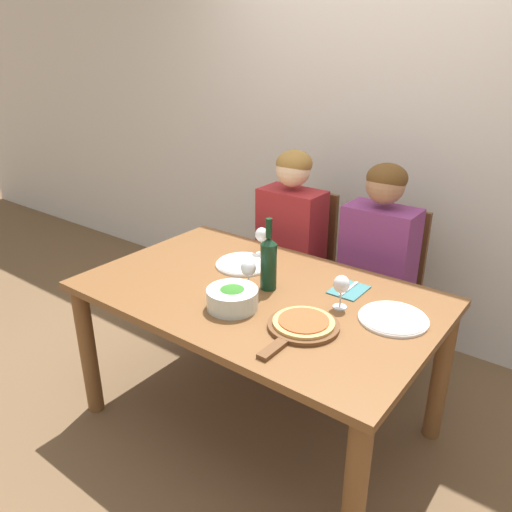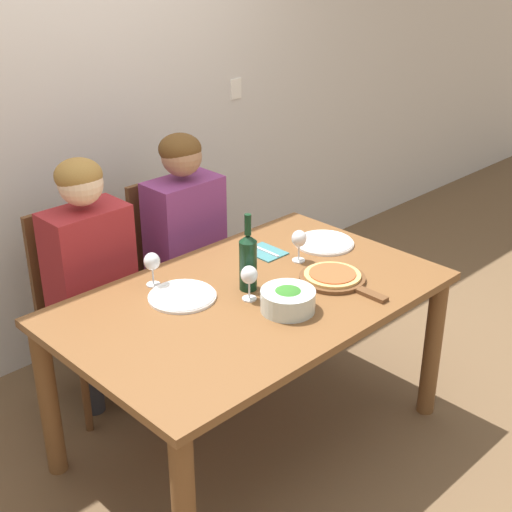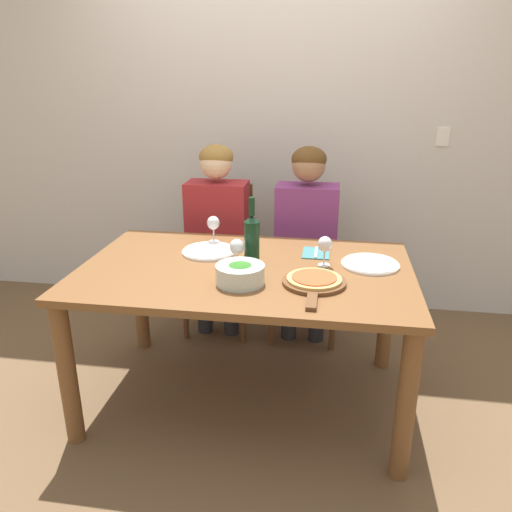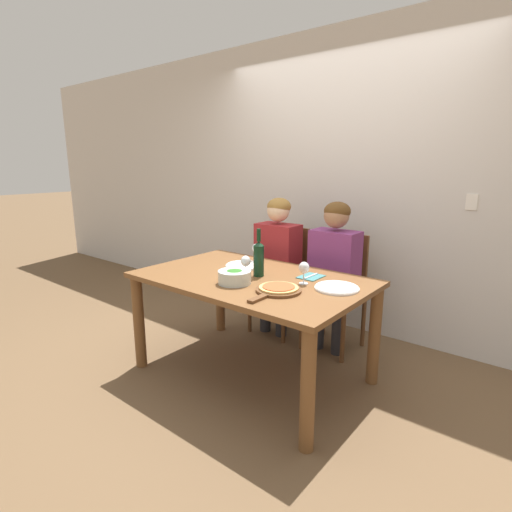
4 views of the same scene
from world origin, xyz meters
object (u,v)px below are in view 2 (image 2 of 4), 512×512
at_px(pizza_on_board, 334,278).
at_px(wine_glass_right, 299,240).
at_px(person_man, 187,229).
at_px(broccoli_bowl, 288,300).
at_px(person_woman, 91,263).
at_px(fork_on_napkin, 265,252).
at_px(chair_left, 83,299).
at_px(wine_bottle, 248,260).
at_px(chair_right, 175,264).
at_px(wine_glass_centre, 249,277).
at_px(wine_glass_left, 152,263).
at_px(dinner_plate_left, 182,296).
at_px(dinner_plate_right, 324,243).

xyz_separation_m(pizza_on_board, wine_glass_right, (0.04, 0.24, 0.09)).
distance_m(person_man, broccoli_bowl, 0.96).
xyz_separation_m(broccoli_bowl, wine_glass_right, (0.37, 0.28, 0.06)).
xyz_separation_m(person_woman, fork_on_napkin, (0.64, -0.48, 0.01)).
height_order(chair_left, broccoli_bowl, chair_left).
relative_size(person_woman, wine_bottle, 3.66).
xyz_separation_m(person_man, broccoli_bowl, (-0.24, -0.93, 0.05)).
xyz_separation_m(chair_right, wine_glass_centre, (-0.29, -0.87, 0.34)).
bearing_deg(pizza_on_board, fork_on_napkin, 91.12).
bearing_deg(person_woman, wine_glass_left, -79.57).
xyz_separation_m(wine_glass_left, wine_glass_right, (0.62, -0.27, 0.00)).
relative_size(wine_bottle, wine_glass_centre, 2.25).
relative_size(chair_left, broccoli_bowl, 4.34).
distance_m(dinner_plate_left, wine_glass_right, 0.62).
relative_size(chair_left, pizza_on_board, 2.24).
xyz_separation_m(wine_bottle, dinner_plate_left, (-0.25, 0.13, -0.12)).
relative_size(wine_bottle, fork_on_napkin, 1.88).
xyz_separation_m(wine_bottle, wine_glass_centre, (-0.06, -0.07, -0.03)).
relative_size(chair_left, person_man, 0.77).
distance_m(wine_bottle, wine_glass_left, 0.41).
bearing_deg(person_man, wine_bottle, -108.42).
xyz_separation_m(wine_glass_right, wine_glass_centre, (-0.41, -0.10, 0.00)).
bearing_deg(pizza_on_board, dinner_plate_left, 149.12).
height_order(dinner_plate_left, wine_glass_centre, wine_glass_centre).
relative_size(person_man, dinner_plate_left, 4.38).
xyz_separation_m(dinner_plate_left, pizza_on_board, (0.57, -0.34, 0.01)).
relative_size(person_man, fork_on_napkin, 6.89).
bearing_deg(dinner_plate_right, chair_right, 115.72).
relative_size(person_woman, broccoli_bowl, 5.61).
bearing_deg(dinner_plate_right, wine_bottle, -172.98).
bearing_deg(wine_glass_centre, pizza_on_board, -19.96).
height_order(dinner_plate_right, pizza_on_board, pizza_on_board).
relative_size(dinner_plate_left, pizza_on_board, 0.66).
bearing_deg(person_woman, wine_glass_right, -43.34).
xyz_separation_m(dinner_plate_left, wine_glass_left, (-0.02, 0.18, 0.10)).
bearing_deg(pizza_on_board, wine_glass_right, 81.21).
xyz_separation_m(broccoli_bowl, fork_on_napkin, (0.32, 0.45, -0.04)).
xyz_separation_m(person_man, pizza_on_board, (0.09, -0.89, 0.02)).
distance_m(broccoli_bowl, dinner_plate_right, 0.67).
height_order(wine_glass_right, wine_glass_centre, same).
bearing_deg(chair_left, fork_on_napkin, -42.66).
bearing_deg(person_woman, broccoli_bowl, -70.80).
distance_m(chair_left, wine_bottle, 0.94).
bearing_deg(dinner_plate_right, person_woman, 146.14).
height_order(person_woman, wine_glass_left, person_woman).
relative_size(dinner_plate_right, fork_on_napkin, 1.57).
bearing_deg(dinner_plate_left, broccoli_bowl, -57.58).
height_order(person_man, wine_glass_right, person_man).
relative_size(broccoli_bowl, wine_glass_right, 1.46).
height_order(chair_right, dinner_plate_left, chair_right).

